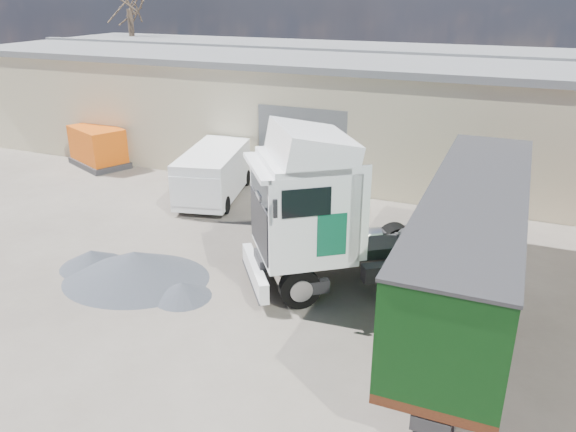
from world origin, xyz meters
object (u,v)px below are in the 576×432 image
at_px(tractor_unit, 334,219).
at_px(orange_skip, 98,149).
at_px(box_trailer, 472,240).
at_px(panel_van, 213,175).

relative_size(tractor_unit, orange_skip, 2.03).
xyz_separation_m(box_trailer, orange_skip, (-18.39, 7.35, -1.39)).
distance_m(panel_van, orange_skip, 7.93).
bearing_deg(panel_van, orange_skip, 152.18).
bearing_deg(orange_skip, box_trailer, 2.57).
bearing_deg(tractor_unit, box_trailer, 47.79).
distance_m(box_trailer, panel_van, 12.02).
distance_m(tractor_unit, box_trailer, 3.88).
bearing_deg(tractor_unit, orange_skip, -151.71).
height_order(tractor_unit, panel_van, tractor_unit).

